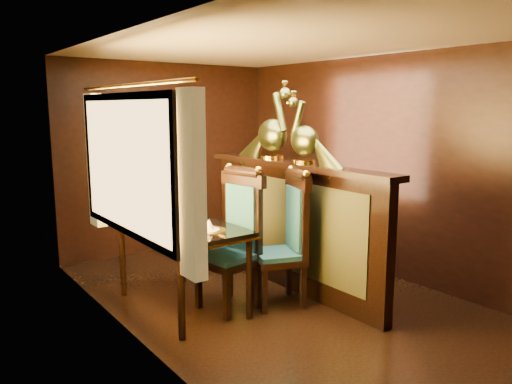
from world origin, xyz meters
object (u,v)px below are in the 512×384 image
dining_table (181,232)px  peacock_right (272,121)px  chair_right (237,233)px  chair_left (290,234)px  peacock_left (305,127)px

dining_table → peacock_right: (1.19, 0.11, 1.03)m
dining_table → chair_right: (0.46, -0.27, -0.03)m
chair_left → peacock_right: peacock_right is taller
chair_right → peacock_left: bearing=-20.2°
chair_right → peacock_left: peacock_left is taller
chair_right → peacock_left: 1.25m
peacock_left → chair_left: bearing=-157.4°
chair_left → peacock_right: bearing=85.9°
chair_left → dining_table: bearing=169.4°
dining_table → chair_left: 1.05m
dining_table → chair_right: size_ratio=1.01×
peacock_right → dining_table: bearing=-174.7°
peacock_right → chair_right: bearing=-152.2°
chair_right → dining_table: bearing=140.3°
chair_left → peacock_left: peacock_left is taller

